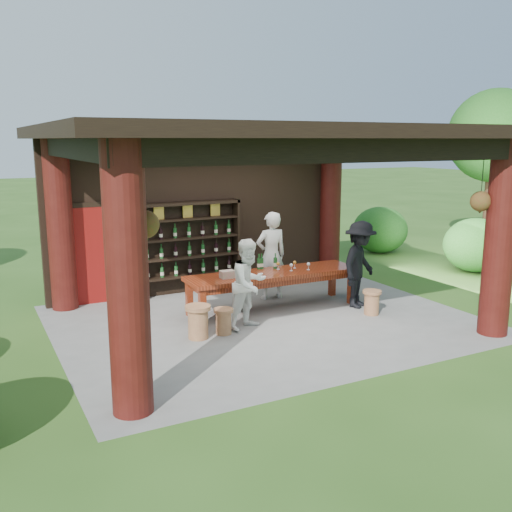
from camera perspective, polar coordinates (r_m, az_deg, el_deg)
name	(u,v)px	position (r m, az deg, el deg)	size (l,w,h in m)	color
ground	(266,321)	(10.60, 1.00, -6.49)	(90.00, 90.00, 0.00)	#2D5119
pavilion	(255,204)	(10.51, -0.13, 5.26)	(7.50, 6.00, 3.60)	slate
wine_shelf	(189,248)	(12.29, -6.69, 0.80)	(2.27, 0.35, 2.00)	black
tasting_table	(273,278)	(11.15, 1.73, -2.18)	(3.49, 0.96, 0.75)	#531B0B
stool_near_left	(224,321)	(9.85, -3.27, -6.47)	(0.34, 0.34, 0.45)	brown
stool_near_right	(372,302)	(11.12, 11.50, -4.51)	(0.36, 0.36, 0.47)	brown
stool_far_left	(198,321)	(9.66, -5.81, -6.48)	(0.43, 0.43, 0.57)	brown
host	(271,256)	(11.85, 1.52, 0.04)	(0.67, 0.44, 1.84)	silver
guest_woman	(249,284)	(10.01, -0.69, -2.81)	(0.78, 0.61, 1.60)	white
guest_man	(360,264)	(11.44, 10.33, -0.84)	(1.12, 0.64, 1.73)	black
table_bottles	(265,261)	(11.36, 0.94, -0.52)	(0.40, 0.17, 0.31)	#194C1E
table_glasses	(293,266)	(11.34, 3.73, -0.98)	(0.59, 0.38, 0.15)	silver
napkin_basket	(227,274)	(10.64, -2.90, -1.83)	(0.26, 0.18, 0.14)	#BF6672
shrubs	(305,280)	(11.30, 4.94, -2.41)	(14.31, 8.13, 1.36)	#194C14
trees	(378,136)	(13.64, 12.11, 11.66)	(22.46, 11.18, 4.80)	#3F2819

